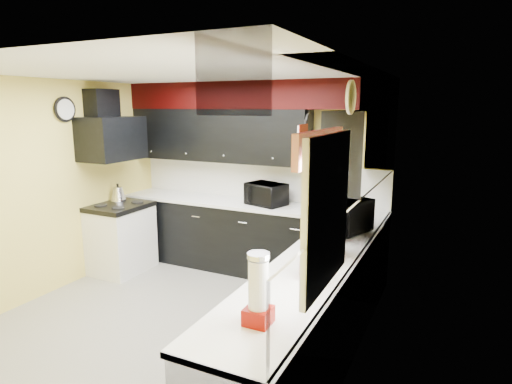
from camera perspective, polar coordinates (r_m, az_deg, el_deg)
ground at (r=4.76m, az=-9.79°, el=-16.19°), size 3.60×3.60×0.00m
wall_back at (r=5.85m, az=0.05°, el=2.16°), size 3.60×0.06×2.50m
wall_right at (r=3.60m, az=13.61°, el=-4.07°), size 0.06×3.60×2.50m
wall_left at (r=5.56m, az=-25.53°, el=0.55°), size 0.06×3.60×2.50m
ceiling at (r=4.23m, az=-10.97°, el=15.40°), size 3.60×3.60×0.06m
cab_back at (r=5.77m, az=-1.25°, el=-6.14°), size 3.60×0.60×0.90m
cab_right at (r=3.69m, az=7.22°, el=-16.79°), size 0.60×3.00×0.90m
counter_back at (r=5.65m, az=-1.27°, el=-1.59°), size 3.62×0.64×0.04m
counter_right at (r=3.50m, az=7.41°, el=-9.99°), size 0.64×3.02×0.04m
splash_back at (r=5.85m, az=0.00°, el=1.56°), size 3.60×0.02×0.50m
splash_right at (r=3.62m, az=13.41°, el=-4.97°), size 0.02×3.60×0.50m
upper_back at (r=5.87m, az=-5.14°, el=7.55°), size 2.60×0.35×0.70m
upper_right at (r=4.41m, az=14.24°, el=5.98°), size 0.35×1.80×0.70m
soffit_back at (r=5.61m, az=-0.77°, el=12.78°), size 3.60×0.36×0.35m
soffit_right at (r=3.34m, az=10.72°, el=13.52°), size 0.36×3.24×0.35m
stove at (r=6.03m, az=-17.50°, el=-6.11°), size 0.60×0.75×0.86m
cooktop at (r=5.91m, az=-17.76°, el=-1.85°), size 0.62×0.77×0.06m
hood at (r=5.82m, az=-18.66°, el=6.77°), size 0.50×0.78×0.55m
hood_duct at (r=5.89m, az=-19.84°, el=10.84°), size 0.24×0.40×0.40m
window at (r=2.68m, az=9.47°, el=-2.58°), size 0.03×0.86×0.96m
valance at (r=2.63m, az=8.60°, el=6.03°), size 0.04×0.88×0.20m
pan_top at (r=5.23m, az=7.06°, el=9.24°), size 0.03×0.22×0.40m
pan_mid at (r=5.13m, az=6.52°, el=6.41°), size 0.03×0.28×0.46m
pan_low at (r=5.37m, az=7.44°, el=6.29°), size 0.03×0.24×0.42m
cut_board at (r=5.01m, az=6.19°, el=6.87°), size 0.03×0.26×0.35m
baskets at (r=3.73m, az=9.51°, el=-4.48°), size 0.27×0.27×0.50m
clock at (r=5.62m, az=-24.13°, el=10.02°), size 0.03×0.30×0.30m
deco_plate at (r=3.14m, az=12.54°, el=12.23°), size 0.03×0.24×0.24m
toaster_oven at (r=5.48m, az=1.30°, el=-0.28°), size 0.58×0.53×0.28m
microwave at (r=4.36m, az=11.16°, el=-3.20°), size 0.60×0.71×0.33m
utensil_crock at (r=5.25m, az=9.60°, el=-1.62°), size 0.18×0.18×0.16m
knife_block at (r=5.29m, az=9.77°, el=-1.10°), size 0.13×0.17×0.24m
kettle at (r=6.13m, az=-17.92°, el=-0.21°), size 0.28×0.28×0.19m
dispenser_a at (r=3.19m, az=7.08°, el=-8.35°), size 0.17×0.17×0.35m
dispenser_b at (r=2.52m, az=0.32°, el=-13.03°), size 0.15×0.15×0.41m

